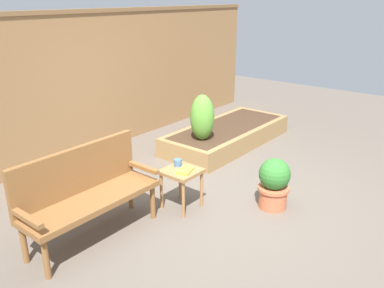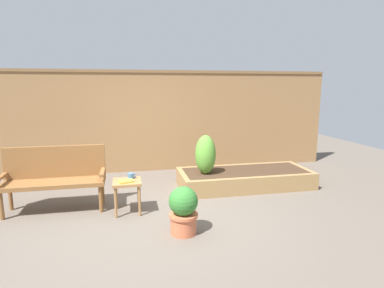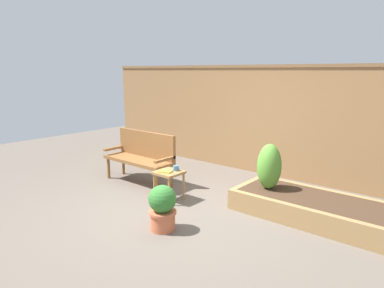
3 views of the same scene
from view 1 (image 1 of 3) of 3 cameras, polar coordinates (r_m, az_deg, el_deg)
ground_plane at (r=4.88m, az=3.87°, el=-8.35°), size 14.00×14.00×0.00m
fence_back at (r=6.27m, az=-15.85°, el=8.12°), size 8.40×0.14×2.16m
garden_bench at (r=4.15m, az=-14.94°, el=-6.00°), size 1.44×0.48×0.94m
side_table at (r=4.60m, az=-1.51°, el=-4.63°), size 0.40×0.40×0.48m
cup_on_table at (r=4.66m, az=-2.02°, el=-2.66°), size 0.13×0.09×0.08m
book_on_table at (r=4.52m, az=-0.98°, el=-3.79°), size 0.24×0.20×0.03m
potted_boxwood at (r=4.73m, az=11.58°, el=-5.40°), size 0.36×0.36×0.61m
raised_planter_bed at (r=6.72m, az=5.02°, el=1.29°), size 2.40×1.00×0.30m
shrub_near_bench at (r=5.94m, az=1.48°, el=3.80°), size 0.36×0.36×0.69m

